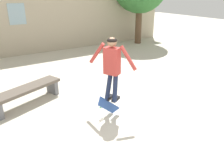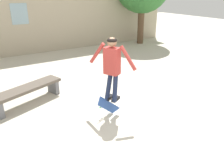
# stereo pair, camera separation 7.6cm
# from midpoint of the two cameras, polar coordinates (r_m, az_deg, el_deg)

# --- Properties ---
(ground_plane) EXTENTS (40.00, 40.00, 0.00)m
(ground_plane) POSITION_cam_midpoint_polar(r_m,az_deg,el_deg) (4.95, 2.88, -13.57)
(ground_plane) COLOR beige
(building_backdrop) EXTENTS (15.53, 0.52, 4.71)m
(building_backdrop) POSITION_cam_midpoint_polar(r_m,az_deg,el_deg) (11.02, -19.82, 15.38)
(building_backdrop) COLOR #B7A88E
(building_backdrop) RESTS_ON ground_plane
(park_bench) EXTENTS (1.91, 1.12, 0.48)m
(park_bench) POSITION_cam_midpoint_polar(r_m,az_deg,el_deg) (6.12, -20.87, -4.10)
(park_bench) COLOR brown
(park_bench) RESTS_ON ground_plane
(skater) EXTENTS (0.65, 1.11, 1.51)m
(skater) POSITION_cam_midpoint_polar(r_m,az_deg,el_deg) (4.91, 0.45, 2.73)
(skater) COLOR #B23833
(skateboard_flipping) EXTENTS (0.73, 0.25, 0.69)m
(skateboard_flipping) POSITION_cam_midpoint_polar(r_m,az_deg,el_deg) (5.33, -0.31, -8.36)
(skateboard_flipping) COLOR #2D519E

